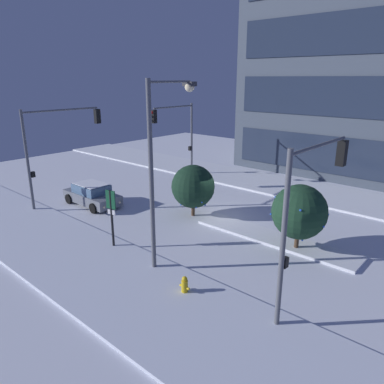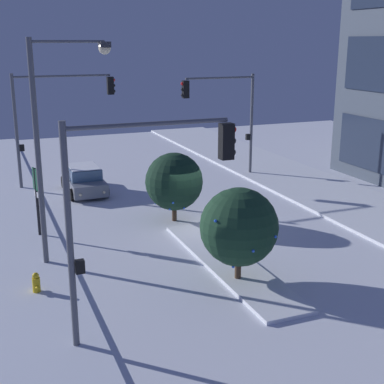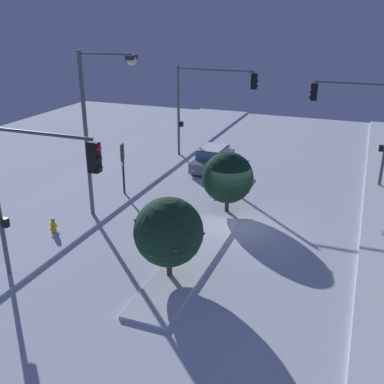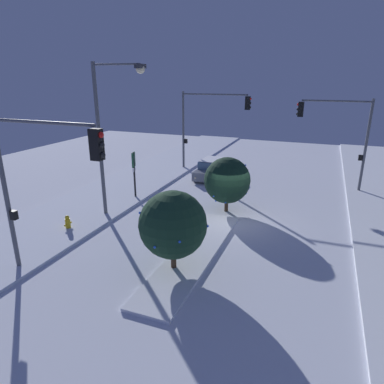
% 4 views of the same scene
% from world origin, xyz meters
% --- Properties ---
extents(ground, '(52.00, 52.00, 0.00)m').
position_xyz_m(ground, '(0.00, 0.00, 0.00)').
color(ground, silver).
extents(curb_strip_near, '(52.00, 5.20, 0.14)m').
position_xyz_m(curb_strip_near, '(0.00, -8.66, 0.07)').
color(curb_strip_near, silver).
rests_on(curb_strip_near, ground).
extents(median_strip, '(9.00, 1.80, 0.14)m').
position_xyz_m(median_strip, '(4.46, -0.54, 0.07)').
color(median_strip, silver).
rests_on(median_strip, ground).
extents(car_near, '(4.44, 2.04, 1.49)m').
position_xyz_m(car_near, '(-7.60, -3.64, 0.71)').
color(car_near, slate).
rests_on(car_near, ground).
extents(traffic_light_corner_far_left, '(0.32, 4.72, 6.23)m').
position_xyz_m(traffic_light_corner_far_left, '(-7.88, 5.08, 4.28)').
color(traffic_light_corner_far_left, '#565960').
rests_on(traffic_light_corner_far_left, ground).
extents(traffic_light_corner_near_right, '(0.32, 4.79, 6.24)m').
position_xyz_m(traffic_light_corner_near_right, '(8.11, -5.06, 4.30)').
color(traffic_light_corner_near_right, '#565960').
rests_on(traffic_light_corner_near_right, ground).
extents(traffic_light_corner_near_left, '(0.32, 5.73, 6.45)m').
position_xyz_m(traffic_light_corner_near_left, '(-9.40, -4.69, 4.48)').
color(traffic_light_corner_near_left, '#565960').
rests_on(traffic_light_corner_near_left, ground).
extents(street_lamp_arched, '(0.56, 2.91, 8.24)m').
position_xyz_m(street_lamp_arched, '(1.95, -6.15, 5.32)').
color(street_lamp_arched, '#565960').
rests_on(street_lamp_arched, ground).
extents(fire_hydrant, '(0.48, 0.26, 0.81)m').
position_xyz_m(fire_hydrant, '(4.40, -7.51, 0.39)').
color(fire_hydrant, gold).
rests_on(fire_hydrant, ground).
extents(parking_info_sign, '(0.55, 0.18, 3.05)m').
position_xyz_m(parking_info_sign, '(-1.12, -6.78, 1.96)').
color(parking_info_sign, black).
rests_on(parking_info_sign, ground).
extents(decorated_tree_median, '(2.70, 2.73, 3.37)m').
position_xyz_m(decorated_tree_median, '(5.91, -0.87, 2.02)').
color(decorated_tree_median, '#473323').
rests_on(decorated_tree_median, ground).
extents(decorated_tree_left_of_median, '(2.66, 2.66, 3.22)m').
position_xyz_m(decorated_tree_left_of_median, '(-1.13, -0.66, 1.89)').
color(decorated_tree_left_of_median, '#473323').
rests_on(decorated_tree_left_of_median, ground).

